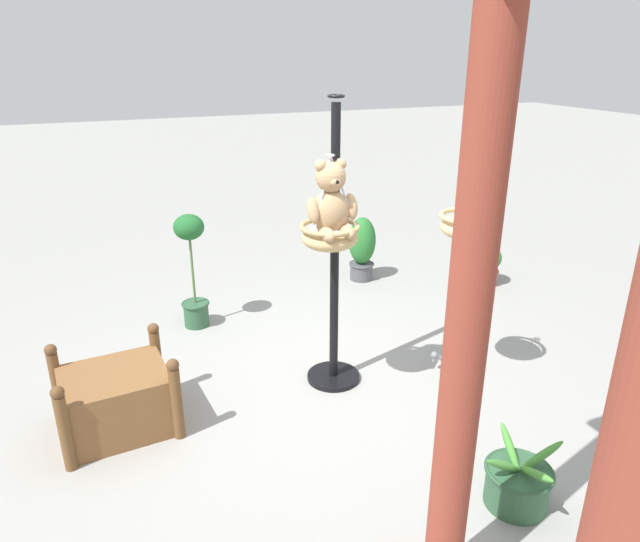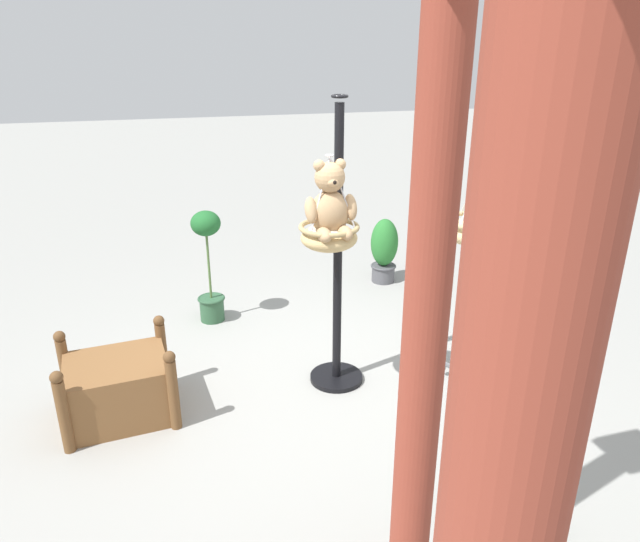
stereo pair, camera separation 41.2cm
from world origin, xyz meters
TOP-DOWN VIEW (x-y plane):
  - ground_plane at (0.00, 0.00)m, footprint 40.00×40.00m
  - display_pole_central at (-0.23, -0.13)m, footprint 0.44×0.44m
  - hanging_basket_with_teddy at (-0.08, 0.12)m, footprint 0.43×0.43m
  - teddy_bear at (-0.08, 0.15)m, footprint 0.37×0.34m
  - hanging_basket_left_high at (-1.10, 0.33)m, footprint 0.44×0.44m
  - greenhouse_pillar_right at (0.07, 1.92)m, footprint 0.36×0.36m
  - wooden_planter_box at (1.49, -0.12)m, footprint 0.87×0.76m
  - potted_plant_fern_front at (-2.70, -1.36)m, footprint 0.35×0.35m
  - potted_plant_flowering_red at (-1.43, -2.04)m, footprint 0.32×0.32m
  - potted_plant_tall_leafy at (-0.69, 1.59)m, footprint 0.56×0.56m
  - potted_plant_bushy_green at (0.64, -1.57)m, footprint 0.29×0.29m
  - watering_can at (-1.28, 0.10)m, footprint 0.35×0.20m

SIDE VIEW (x-z plane):
  - ground_plane at x=0.00m, z-range 0.00..0.00m
  - watering_can at x=-1.28m, z-range -0.05..0.25m
  - potted_plant_tall_leafy at x=-0.69m, z-range -0.06..0.38m
  - wooden_planter_box at x=1.49m, z-range -0.06..0.57m
  - potted_plant_fern_front at x=-2.70m, z-range 0.01..0.50m
  - potted_plant_flowering_red at x=-1.43m, z-range 0.01..0.78m
  - potted_plant_bushy_green at x=0.64m, z-range 0.04..1.19m
  - display_pole_central at x=-0.23m, z-range -0.45..1.85m
  - hanging_basket_with_teddy at x=-0.08m, z-range 1.03..1.70m
  - hanging_basket_left_high at x=-1.10m, z-range 1.10..1.66m
  - greenhouse_pillar_right at x=0.07m, z-range -0.05..2.99m
  - teddy_bear at x=-0.08m, z-range 1.33..1.87m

